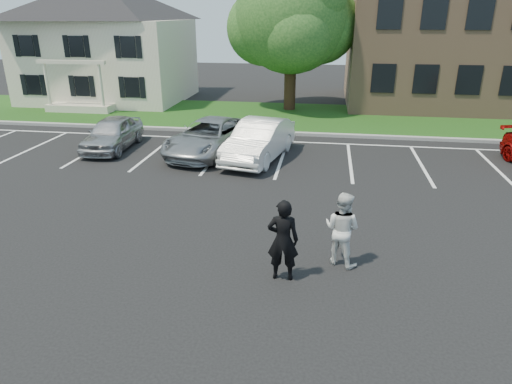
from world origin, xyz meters
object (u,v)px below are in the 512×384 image
man_black_suit (283,240)px  car_white_sedan (259,140)px  car_silver_minivan (210,137)px  tree (293,18)px  man_white_shirt (342,229)px  house (107,42)px  car_silver_west (112,133)px

man_black_suit → car_white_sedan: size_ratio=0.40×
car_silver_minivan → man_black_suit: bearing=-53.7°
tree → man_white_shirt: bearing=-81.6°
tree → car_white_sedan: 11.34m
house → car_white_sedan: bearing=-45.2°
man_white_shirt → tree: bearing=-54.0°
car_silver_west → car_silver_minivan: (4.43, -0.05, 0.02)m
man_white_shirt → car_silver_west: size_ratio=0.44×
man_white_shirt → man_black_suit: bearing=61.7°
house → car_silver_west: 13.20m
tree → car_silver_west: size_ratio=2.12×
car_silver_west → car_white_sedan: bearing=-6.9°
man_black_suit → tree: bearing=-88.0°
house → car_silver_minivan: house is taller
house → man_white_shirt: 25.45m
man_black_suit → car_silver_minivan: (-4.06, 9.39, -0.24)m
house → car_silver_minivan: size_ratio=1.96×
car_silver_minivan → car_white_sedan: (2.20, -0.46, 0.07)m
car_silver_west → house: bearing=112.6°
tree → car_silver_minivan: 11.25m
tree → car_silver_west: 13.00m
man_black_suit → car_silver_minivan: size_ratio=0.37×
car_silver_west → tree: bearing=51.8°
house → car_silver_west: house is taller
man_black_suit → car_white_sedan: bearing=-80.4°
house → car_silver_minivan: 15.60m
man_black_suit → car_silver_west: man_black_suit is taller
car_silver_west → car_white_sedan: (6.63, -0.52, 0.09)m
house → tree: tree is taller
tree → man_black_suit: size_ratio=4.55×
man_white_shirt → car_silver_minivan: man_white_shirt is taller
house → man_black_suit: (13.93, -21.06, -2.86)m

